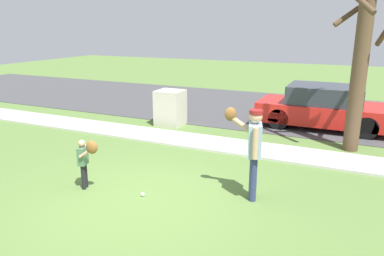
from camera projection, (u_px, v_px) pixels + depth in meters
ground_plane at (211, 145)px, 9.85m from camera, size 48.00×48.00×0.00m
sidewalk_strip at (212, 143)px, 9.93m from camera, size 36.00×1.20×0.06m
road_surface at (259, 108)px, 14.31m from camera, size 36.00×6.80×0.02m
person_adult at (252, 144)px, 6.56m from camera, size 0.80×0.58×1.70m
person_child at (86, 157)px, 7.03m from camera, size 0.52×0.35×1.05m
baseball at (143, 194)px, 6.90m from camera, size 0.07×0.07×0.07m
utility_cabinet at (170, 108)px, 11.74m from camera, size 0.83×0.79×1.14m
street_tree_near at (362, 49)px, 8.80m from camera, size 1.84×1.88×4.80m
parked_hatchback_red at (324, 107)px, 11.39m from camera, size 4.00×1.75×1.33m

